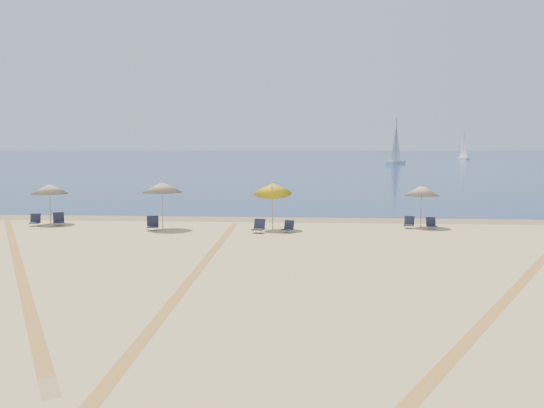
% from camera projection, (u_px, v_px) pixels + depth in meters
% --- Properties ---
extents(ground, '(160.00, 160.00, 0.00)m').
position_uv_depth(ground, '(200.00, 356.00, 13.04)').
color(ground, tan).
rests_on(ground, ground).
extents(ocean, '(500.00, 500.00, 0.00)m').
position_uv_depth(ocean, '(313.00, 156.00, 236.34)').
color(ocean, '#0C2151').
rests_on(ocean, ground).
extents(wet_sand, '(500.00, 500.00, 0.00)m').
position_uv_depth(wet_sand, '(277.00, 219.00, 36.86)').
color(wet_sand, olive).
rests_on(wet_sand, ground).
extents(umbrella_1, '(2.06, 2.06, 2.32)m').
position_uv_depth(umbrella_1, '(50.00, 189.00, 34.47)').
color(umbrella_1, gray).
rests_on(umbrella_1, ground).
extents(umbrella_2, '(2.13, 2.13, 2.56)m').
position_uv_depth(umbrella_2, '(162.00, 187.00, 32.35)').
color(umbrella_2, gray).
rests_on(umbrella_2, ground).
extents(umbrella_3, '(2.00, 2.07, 2.66)m').
position_uv_depth(umbrella_3, '(273.00, 188.00, 32.17)').
color(umbrella_3, gray).
rests_on(umbrella_3, ground).
extents(umbrella_4, '(1.90, 1.90, 2.33)m').
position_uv_depth(umbrella_4, '(422.00, 191.00, 33.11)').
color(umbrella_4, gray).
rests_on(umbrella_4, ground).
extents(chair_1, '(0.69, 0.76, 0.66)m').
position_uv_depth(chair_1, '(35.00, 220.00, 33.90)').
color(chair_1, black).
rests_on(chair_1, ground).
extents(chair_2, '(0.82, 0.87, 0.71)m').
position_uv_depth(chair_2, '(59.00, 220.00, 34.03)').
color(chair_2, black).
rests_on(chair_2, ground).
extents(chair_3, '(0.78, 0.85, 0.74)m').
position_uv_depth(chair_3, '(153.00, 224.00, 32.13)').
color(chair_3, black).
rests_on(chair_3, ground).
extents(chair_4, '(0.69, 0.77, 0.70)m').
position_uv_depth(chair_4, '(259.00, 227.00, 31.21)').
color(chair_4, black).
rests_on(chair_4, ground).
extents(chair_5, '(0.69, 0.74, 0.62)m').
position_uv_depth(chair_5, '(288.00, 227.00, 31.25)').
color(chair_5, black).
rests_on(chair_5, ground).
extents(chair_6, '(0.66, 0.73, 0.63)m').
position_uv_depth(chair_6, '(409.00, 223.00, 32.91)').
color(chair_6, black).
rests_on(chair_6, ground).
extents(chair_7, '(0.51, 0.60, 0.61)m').
position_uv_depth(chair_7, '(431.00, 224.00, 32.66)').
color(chair_7, black).
rests_on(chair_7, ground).
extents(sailboat_0, '(2.83, 5.75, 8.30)m').
position_uv_depth(sailboat_0, '(463.00, 151.00, 182.34)').
color(sailboat_0, white).
rests_on(sailboat_0, ocean).
extents(sailboat_1, '(5.11, 6.86, 10.35)m').
position_uv_depth(sailboat_1, '(396.00, 150.00, 139.86)').
color(sailboat_1, white).
rests_on(sailboat_1, ocean).
extents(tire_tracks, '(56.02, 42.68, 0.00)m').
position_uv_depth(tire_tracks, '(221.00, 275.00, 21.16)').
color(tire_tracks, tan).
rests_on(tire_tracks, ground).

